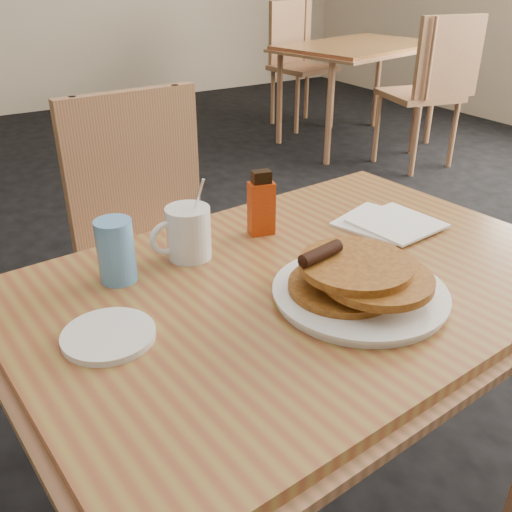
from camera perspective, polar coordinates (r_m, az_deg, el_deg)
The scene contains 11 objects.
main_table at distance 1.15m, azimuth 4.74°, elevation -3.94°, with size 1.22×0.88×0.75m.
neighbor_table at distance 4.56m, azimuth 10.32°, elevation 19.64°, with size 1.35×1.05×0.75m.
chair_main_far at distance 1.79m, azimuth -10.50°, elevation 3.11°, with size 0.46×0.46×0.97m.
chair_neighbor_far at distance 5.15m, azimuth 4.09°, elevation 19.64°, with size 0.51×0.51×1.00m.
chair_neighbor_near at distance 4.08m, azimuth 17.27°, elevation 16.47°, with size 0.55×0.55×1.00m.
pancake_plate at distance 1.06m, azimuth 10.33°, elevation -2.72°, with size 0.32×0.32×0.10m.
coffee_mug at distance 1.18m, azimuth -6.90°, elevation 2.38°, with size 0.13×0.09×0.17m.
syrup_bottle at distance 1.27m, azimuth 0.54°, elevation 5.11°, with size 0.06×0.05×0.15m.
napkin_stack at distance 1.38m, azimuth 13.11°, elevation 3.25°, with size 0.23×0.24×0.01m.
blue_tumbler at distance 1.12m, azimuth -13.83°, elevation 0.50°, with size 0.07×0.07×0.13m, color #5995D1.
side_saucer at distance 0.98m, azimuth -14.53°, elevation -7.70°, with size 0.15×0.15×0.01m, color white.
Camera 1 is at (-0.55, -0.81, 1.31)m, focal length 40.00 mm.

